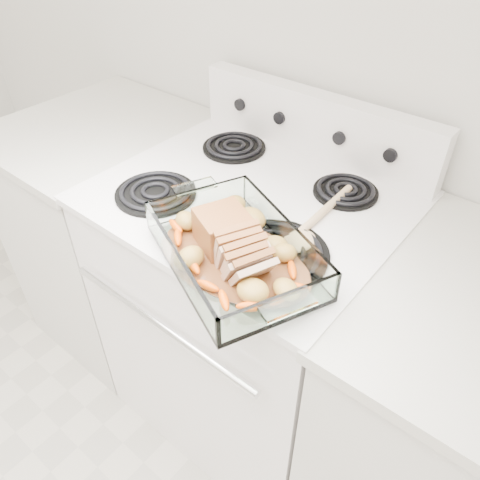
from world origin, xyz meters
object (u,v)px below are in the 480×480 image
Objects in this scene: counter_left at (117,233)px; counter_right at (452,439)px; pork_roast at (226,241)px; electric_range at (249,311)px; baking_dish at (234,255)px.

counter_right is at bearing 0.00° from counter_left.
counter_right is at bearing 9.40° from pork_roast.
counter_left and counter_right have the same top height.
pork_roast is at bearing -16.86° from counter_left.
electric_range is 2.85× the size of baking_dish.
pork_roast is at bearing -156.29° from counter_right.
electric_range is 0.67m from counter_right.
baking_dish is (0.81, -0.24, 0.50)m from counter_left.
pork_roast is at bearing -156.10° from baking_dish.
pork_roast is (-0.02, 0.00, 0.03)m from baking_dish.
counter_right is at bearing 48.45° from baking_dish.
counter_left is 1.33m from counter_right.
counter_right is 0.79m from pork_roast.
counter_left is 0.98m from pork_roast.
counter_right is 4.33× the size of pork_roast.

